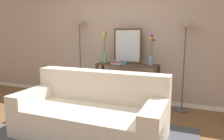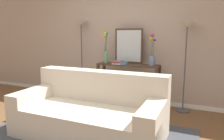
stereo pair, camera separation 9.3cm
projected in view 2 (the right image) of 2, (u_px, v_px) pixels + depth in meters
name	position (u px, v px, depth m)	size (l,w,h in m)	color
ground_plane	(66.00, 138.00, 2.97)	(16.00, 16.00, 0.02)	brown
back_wall	(120.00, 40.00, 4.58)	(12.00, 0.15, 2.62)	white
area_rug	(85.00, 138.00, 2.94)	(2.89, 1.81, 0.01)	#474C56
couch	(91.00, 113.00, 3.04)	(2.08, 1.00, 0.88)	beige
console_table	(128.00, 78.00, 4.23)	(1.24, 0.33, 0.85)	#473323
floor_lamp_left	(81.00, 37.00, 4.65)	(0.28, 0.28, 1.73)	#4C4C51
floor_lamp_right	(186.00, 41.00, 3.79)	(0.28, 0.28, 1.65)	#4C4C51
wall_mirror	(129.00, 46.00, 4.27)	(0.58, 0.02, 0.70)	#473323
vase_tall_flowers	(106.00, 49.00, 4.33)	(0.11, 0.11, 0.67)	#669E6B
vase_short_flowers	(152.00, 54.00, 3.97)	(0.12, 0.12, 0.60)	#6B84AD
fruit_bowl	(124.00, 63.00, 4.12)	(0.16, 0.16, 0.05)	#4C7093
book_stack	(118.00, 63.00, 4.16)	(0.21, 0.15, 0.07)	silver
book_row_under_console	(111.00, 100.00, 4.47)	(0.26, 0.17, 0.12)	silver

